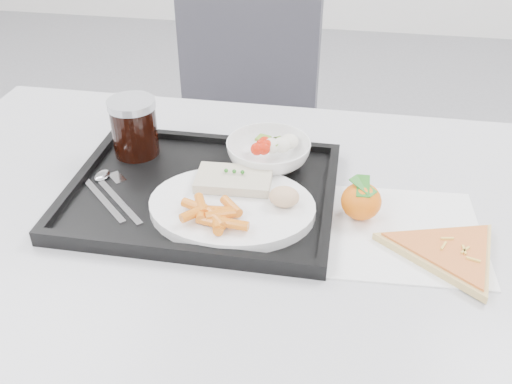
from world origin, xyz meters
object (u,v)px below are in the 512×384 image
Objects in this scene: tray at (203,192)px; salad_bowl at (268,153)px; chair at (240,128)px; dinner_plate at (232,207)px; tangerine at (361,201)px; pizza_slice at (449,252)px; table at (226,238)px; cola_glass at (134,126)px.

tray is 0.14m from salad_bowl.
chair is 2.07× the size of tray.
salad_bowl reaches higher than dinner_plate.
tangerine reaches higher than pizza_slice.
pizza_slice is at bearing -6.46° from dinner_plate.
dinner_plate is at bearing -57.79° from table.
chair reaches higher than salad_bowl.
tangerine is 0.32× the size of pizza_slice.
tangerine reaches higher than tray.
salad_bowl reaches higher than table.
tangerine reaches higher than salad_bowl.
tray is at bearing 151.78° from table.
chair is 0.62m from salad_bowl.
dinner_plate is 0.21m from tangerine.
cola_glass reaches higher than tray.
tray is 0.19m from cola_glass.
cola_glass is 0.41× the size of pizza_slice.
dinner_plate reaches higher than pizza_slice.
cola_glass is at bearing 179.89° from salad_bowl.
pizza_slice is at bearing -12.88° from tray.
tray is at bearing -134.76° from salad_bowl.
tangerine is (0.33, -0.66, 0.25)m from chair.
tangerine reaches higher than table.
table is 14.00× the size of tangerine.
tangerine is at bearing -15.72° from cola_glass.
chair is at bearing 106.64° from salad_bowl.
chair is 3.44× the size of dinner_plate.
dinner_plate is 2.50× the size of cola_glass.
tray reaches higher than table.
dinner_plate is (0.02, -0.03, 0.09)m from table.
chair is 6.11× the size of salad_bowl.
dinner_plate is 3.15× the size of tangerine.
tray is 0.41m from pizza_slice.
pizza_slice is (0.13, -0.07, -0.02)m from tangerine.
tray is at bearing 176.18° from tangerine.
tangerine is at bearing -63.43° from chair.
pizza_slice is at bearing -10.75° from table.
tangerine reaches higher than dinner_plate.
pizza_slice is (0.34, -0.04, -0.01)m from dinner_plate.
salad_bowl is (0.16, -0.55, 0.25)m from chair.
tangerine is at bearing 1.58° from table.
tray is 5.25× the size of tangerine.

